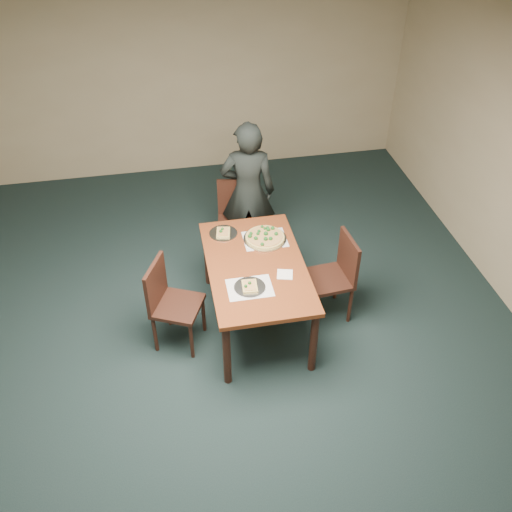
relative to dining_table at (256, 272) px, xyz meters
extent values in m
plane|color=black|center=(-0.39, -0.78, -0.66)|extent=(8.00, 8.00, 0.00)
plane|color=tan|center=(-0.39, 3.22, 0.74)|extent=(6.00, 0.00, 6.00)
plane|color=white|center=(-0.39, -0.78, 2.14)|extent=(8.00, 8.00, 0.00)
cube|color=#5B2712|center=(0.00, 0.00, 0.07)|extent=(0.90, 1.50, 0.04)
cylinder|color=black|center=(-0.39, -0.69, -0.31)|extent=(0.07, 0.07, 0.70)
cylinder|color=black|center=(-0.39, 0.69, -0.31)|extent=(0.07, 0.07, 0.70)
cylinder|color=black|center=(0.39, -0.69, -0.31)|extent=(0.07, 0.07, 0.70)
cylinder|color=black|center=(0.39, 0.69, -0.31)|extent=(0.07, 0.07, 0.70)
cube|color=black|center=(-0.01, 1.08, -0.21)|extent=(0.48, 0.48, 0.04)
cylinder|color=black|center=(-0.21, 0.93, -0.44)|extent=(0.04, 0.04, 0.43)
cylinder|color=black|center=(-0.16, 1.28, -0.44)|extent=(0.04, 0.04, 0.43)
cylinder|color=black|center=(0.14, 0.87, -0.44)|extent=(0.04, 0.04, 0.43)
cylinder|color=black|center=(0.20, 1.23, -0.44)|extent=(0.04, 0.04, 0.43)
cube|color=black|center=(0.02, 1.27, 0.03)|extent=(0.42, 0.10, 0.44)
cube|color=black|center=(-0.76, -0.10, -0.21)|extent=(0.56, 0.56, 0.04)
cylinder|color=black|center=(-0.67, -0.34, -0.44)|extent=(0.04, 0.04, 0.43)
cylinder|color=black|center=(-1.00, -0.19, -0.44)|extent=(0.04, 0.04, 0.43)
cylinder|color=black|center=(-0.52, -0.02, -0.44)|extent=(0.04, 0.04, 0.43)
cylinder|color=black|center=(-0.85, 0.13, -0.44)|extent=(0.04, 0.04, 0.43)
cube|color=black|center=(-0.93, -0.03, 0.03)|extent=(0.21, 0.40, 0.44)
cube|color=black|center=(0.72, 0.00, -0.21)|extent=(0.46, 0.46, 0.04)
cylinder|color=black|center=(0.53, 0.16, -0.44)|extent=(0.04, 0.04, 0.43)
cylinder|color=black|center=(0.88, 0.19, -0.44)|extent=(0.04, 0.04, 0.43)
cylinder|color=black|center=(0.56, -0.20, -0.44)|extent=(0.04, 0.04, 0.43)
cylinder|color=black|center=(0.92, -0.16, -0.44)|extent=(0.04, 0.04, 0.43)
cube|color=black|center=(0.91, 0.02, 0.03)|extent=(0.07, 0.42, 0.44)
imported|color=black|center=(0.13, 1.15, 0.16)|extent=(0.65, 0.49, 1.63)
cube|color=white|center=(0.16, 0.36, 0.09)|extent=(0.42, 0.32, 0.00)
cube|color=white|center=(-0.12, -0.31, 0.09)|extent=(0.40, 0.30, 0.00)
cylinder|color=silver|center=(0.16, 0.36, 0.10)|extent=(0.42, 0.42, 0.01)
cylinder|color=#B99847|center=(0.16, 0.36, 0.12)|extent=(0.38, 0.38, 0.02)
cylinder|color=#D2C06E|center=(0.16, 0.36, 0.13)|extent=(0.34, 0.34, 0.01)
sphere|color=#144416|center=(0.21, 0.45, 0.15)|extent=(0.04, 0.04, 0.04)
sphere|color=#144416|center=(0.26, 0.46, 0.15)|extent=(0.04, 0.04, 0.04)
sphere|color=#144416|center=(0.17, 0.38, 0.15)|extent=(0.04, 0.04, 0.04)
sphere|color=#144416|center=(0.11, 0.44, 0.14)|extent=(0.03, 0.03, 0.03)
sphere|color=#144416|center=(0.16, 0.51, 0.14)|extent=(0.03, 0.03, 0.03)
sphere|color=#144416|center=(0.20, 0.30, 0.15)|extent=(0.04, 0.04, 0.04)
sphere|color=#144416|center=(0.03, 0.42, 0.14)|extent=(0.03, 0.03, 0.03)
sphere|color=#144416|center=(0.15, 0.30, 0.15)|extent=(0.04, 0.04, 0.04)
sphere|color=#144416|center=(0.21, 0.48, 0.14)|extent=(0.03, 0.03, 0.03)
sphere|color=#144416|center=(0.10, 0.22, 0.14)|extent=(0.04, 0.04, 0.04)
sphere|color=#144416|center=(0.01, 0.37, 0.15)|extent=(0.04, 0.04, 0.04)
sphere|color=#144416|center=(0.10, 0.40, 0.14)|extent=(0.03, 0.03, 0.03)
sphere|color=#144416|center=(0.06, 0.33, 0.15)|extent=(0.04, 0.04, 0.04)
sphere|color=#144416|center=(0.18, 0.47, 0.14)|extent=(0.03, 0.03, 0.03)
sphere|color=#144416|center=(0.27, 0.36, 0.15)|extent=(0.04, 0.04, 0.04)
cylinder|color=silver|center=(-0.12, -0.31, 0.10)|extent=(0.28, 0.28, 0.01)
cube|color=#B99847|center=(-0.12, -0.31, 0.11)|extent=(0.14, 0.18, 0.02)
cube|color=#D2C06E|center=(-0.12, -0.31, 0.12)|extent=(0.11, 0.15, 0.01)
sphere|color=#144416|center=(-0.11, -0.29, 0.13)|extent=(0.03, 0.03, 0.03)
sphere|color=#144416|center=(-0.15, -0.33, 0.13)|extent=(0.03, 0.03, 0.03)
cylinder|color=silver|center=(-0.23, 0.53, 0.10)|extent=(0.28, 0.28, 0.01)
cube|color=#B99847|center=(-0.23, 0.53, 0.11)|extent=(0.16, 0.19, 0.02)
cube|color=#D2C06E|center=(-0.23, 0.53, 0.12)|extent=(0.12, 0.16, 0.01)
sphere|color=#144416|center=(-0.25, 0.52, 0.13)|extent=(0.03, 0.03, 0.03)
sphere|color=#144416|center=(-0.23, 0.56, 0.13)|extent=(0.03, 0.03, 0.03)
cube|color=white|center=(0.23, -0.19, 0.09)|extent=(0.17, 0.17, 0.01)
camera|label=1|loc=(-0.77, -4.00, 3.46)|focal=40.00mm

